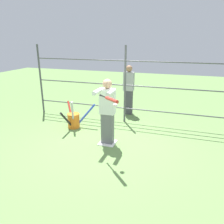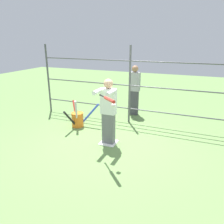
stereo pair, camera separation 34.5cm
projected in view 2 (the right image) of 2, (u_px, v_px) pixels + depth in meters
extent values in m
plane|color=#608447|center=(109.00, 143.00, 5.51)|extent=(24.00, 24.00, 0.00)
cube|color=white|center=(109.00, 142.00, 5.51)|extent=(0.40, 0.40, 0.02)
cylinder|color=#4C4C51|center=(130.00, 85.00, 6.54)|extent=(0.06, 0.06, 2.33)
cylinder|color=#4C4C51|center=(48.00, 79.00, 7.63)|extent=(0.06, 0.06, 2.33)
cylinder|color=#4C4C51|center=(129.00, 108.00, 6.77)|extent=(5.98, 0.04, 0.04)
cylinder|color=#4C4C51|center=(130.00, 85.00, 6.54)|extent=(5.98, 0.04, 0.04)
cylinder|color=#4C4C51|center=(130.00, 61.00, 6.31)|extent=(5.98, 0.04, 0.04)
cube|color=slate|center=(109.00, 129.00, 5.39)|extent=(0.29, 0.19, 0.78)
cube|color=white|center=(108.00, 101.00, 5.16)|extent=(0.36, 0.21, 0.61)
sphere|color=tan|center=(108.00, 84.00, 5.03)|extent=(0.22, 0.22, 0.22)
cylinder|color=white|center=(111.00, 93.00, 4.83)|extent=(0.10, 0.43, 0.10)
cylinder|color=white|center=(98.00, 91.00, 4.94)|extent=(0.10, 0.43, 0.10)
sphere|color=black|center=(100.00, 95.00, 4.70)|extent=(0.05, 0.05, 0.05)
cylinder|color=black|center=(103.00, 96.00, 4.56)|extent=(0.24, 0.26, 0.05)
cylinder|color=red|center=(109.00, 100.00, 4.19)|extent=(0.38, 0.40, 0.10)
sphere|color=white|center=(114.00, 106.00, 4.36)|extent=(0.10, 0.10, 0.10)
cylinder|color=orange|center=(78.00, 120.00, 6.49)|extent=(0.34, 0.34, 0.42)
torus|color=orange|center=(77.00, 113.00, 6.42)|extent=(0.36, 0.36, 0.01)
cylinder|color=#B2B2B7|center=(76.00, 114.00, 6.24)|extent=(0.17, 0.27, 0.84)
cylinder|color=black|center=(70.00, 119.00, 6.19)|extent=(0.12, 0.55, 0.62)
cylinder|color=red|center=(75.00, 112.00, 6.73)|extent=(0.42, 0.45, 0.65)
cylinder|color=#334CB2|center=(89.00, 115.00, 6.45)|extent=(0.58, 0.31, 0.69)
cube|color=#3F3F47|center=(134.00, 103.00, 7.47)|extent=(0.28, 0.17, 0.83)
cube|color=#99999E|center=(135.00, 82.00, 7.24)|extent=(0.35, 0.19, 0.62)
sphere|color=#9E7051|center=(135.00, 69.00, 7.11)|extent=(0.21, 0.21, 0.21)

